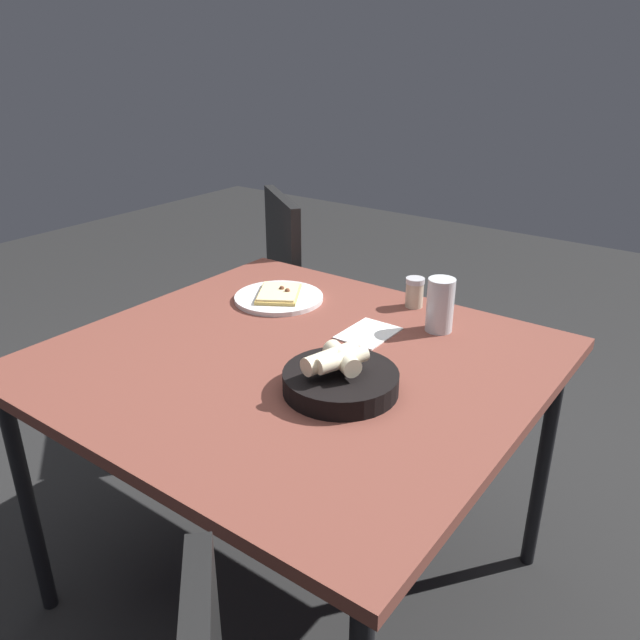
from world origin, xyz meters
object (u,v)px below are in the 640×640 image
Objects in this scene: chair_far at (256,300)px; dining_table at (295,375)px; beer_glass at (440,308)px; pepper_shaker at (414,294)px; pizza_plate at (279,297)px; bread_basket at (341,378)px.

dining_table is at bearing -131.92° from chair_far.
pepper_shaker is at bearing 50.84° from beer_glass.
beer_glass is at bearing -106.97° from chair_far.
beer_glass is 0.16× the size of chair_far.
chair_far is at bearing 77.69° from pepper_shaker.
pizza_plate is at bearing 119.15° from pepper_shaker.
pizza_plate is 3.03× the size of pepper_shaker.
chair_far is (0.36, 0.43, -0.23)m from pizza_plate.
chair_far reaches higher than pepper_shaker.
dining_table is 4.46× the size of bread_basket.
pepper_shaker is (0.19, -0.35, 0.03)m from pizza_plate.
bread_basket is 0.28× the size of chair_far.
dining_table is 13.08× the size of pepper_shaker.
pizza_plate is 0.40m from pepper_shaker.
dining_table is 0.22m from bread_basket.
dining_table is at bearing 147.76° from beer_glass.
beer_glass is at bearing -32.24° from dining_table.
chair_far is (0.62, 0.69, -0.16)m from dining_table.
chair_far is (0.70, 0.88, -0.25)m from bread_basket.
bread_basket is at bearing -111.65° from dining_table.
pepper_shaker is (0.45, -0.08, 0.09)m from dining_table.
beer_glass is at bearing -129.16° from pepper_shaker.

